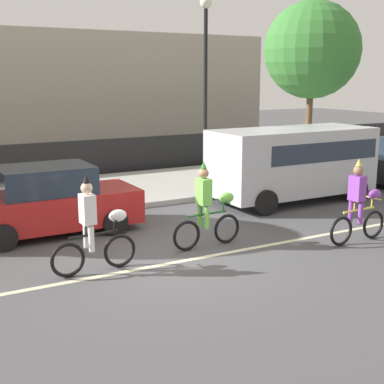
# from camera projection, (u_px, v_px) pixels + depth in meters

# --- Properties ---
(ground_plane) EXTENTS (80.00, 80.00, 0.00)m
(ground_plane) POSITION_uv_depth(u_px,v_px,m) (174.00, 254.00, 11.33)
(ground_plane) COLOR #4C4C4F
(road_centre_line) EXTENTS (36.00, 0.14, 0.01)m
(road_centre_line) POSITION_uv_depth(u_px,v_px,m) (185.00, 261.00, 10.90)
(road_centre_line) COLOR beige
(road_centre_line) RESTS_ON ground
(sidewalk_curb) EXTENTS (60.00, 5.00, 0.15)m
(sidewalk_curb) POSITION_uv_depth(u_px,v_px,m) (80.00, 193.00, 16.87)
(sidewalk_curb) COLOR #ADAAA3
(sidewalk_curb) RESTS_ON ground
(fence_line) EXTENTS (40.00, 0.08, 1.40)m
(fence_line) POSITION_uv_depth(u_px,v_px,m) (55.00, 161.00, 19.21)
(fence_line) COLOR black
(fence_line) RESTS_ON ground
(parade_cyclist_zebra) EXTENTS (1.72, 0.50, 1.92)m
(parade_cyclist_zebra) POSITION_uv_depth(u_px,v_px,m) (94.00, 230.00, 10.11)
(parade_cyclist_zebra) COLOR black
(parade_cyclist_zebra) RESTS_ON ground
(parade_cyclist_lime) EXTENTS (1.72, 0.50, 1.92)m
(parade_cyclist_lime) POSITION_uv_depth(u_px,v_px,m) (208.00, 210.00, 11.63)
(parade_cyclist_lime) COLOR black
(parade_cyclist_lime) RESTS_ON ground
(parade_cyclist_purple) EXTENTS (1.72, 0.50, 1.92)m
(parade_cyclist_purple) POSITION_uv_depth(u_px,v_px,m) (360.00, 206.00, 11.97)
(parade_cyclist_purple) COLOR black
(parade_cyclist_purple) RESTS_ON ground
(parked_van_silver) EXTENTS (5.00, 2.22, 2.18)m
(parked_van_silver) POSITION_uv_depth(u_px,v_px,m) (294.00, 159.00, 15.94)
(parked_van_silver) COLOR silver
(parked_van_silver) RESTS_ON ground
(parked_car_red) EXTENTS (4.10, 1.92, 1.64)m
(parked_car_red) POSITION_uv_depth(u_px,v_px,m) (50.00, 202.00, 12.66)
(parked_car_red) COLOR #AD1E1E
(parked_car_red) RESTS_ON ground
(street_lamp_post) EXTENTS (0.36, 0.36, 5.86)m
(street_lamp_post) POSITION_uv_depth(u_px,v_px,m) (206.00, 66.00, 16.21)
(street_lamp_post) COLOR black
(street_lamp_post) RESTS_ON sidewalk_curb
(street_tree_near_lamp) EXTENTS (3.57, 3.57, 6.29)m
(street_tree_near_lamp) POSITION_uv_depth(u_px,v_px,m) (312.00, 50.00, 19.72)
(street_tree_near_lamp) COLOR brown
(street_tree_near_lamp) RESTS_ON sidewalk_curb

